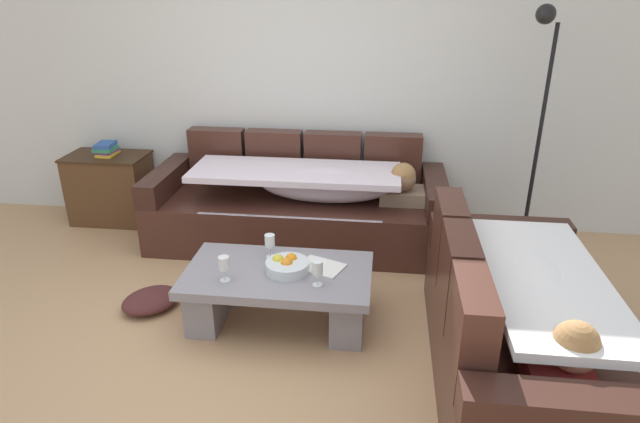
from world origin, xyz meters
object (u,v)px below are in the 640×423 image
object	(u,v)px
floor_lamp	(536,120)
couch_along_wall	(303,206)
coffee_table	(279,290)
wine_glass_far_back	(270,242)
wine_glass_near_right	(318,269)
couch_near_window	(519,330)
fruit_bowl	(287,265)
open_magazine	(321,267)
side_cabinet	(111,188)
crumpled_garment	(151,300)
wine_glass_near_left	(224,264)
book_stack_on_cabinet	(106,149)

from	to	relation	value
floor_lamp	couch_along_wall	bearing A→B (deg)	-178.88
coffee_table	wine_glass_far_back	world-z (taller)	wine_glass_far_back
couch_along_wall	wine_glass_far_back	bearing A→B (deg)	-93.33
wine_glass_near_right	couch_near_window	bearing A→B (deg)	-12.72
fruit_bowl	wine_glass_near_right	world-z (taller)	wine_glass_near_right
coffee_table	wine_glass_far_back	bearing A→B (deg)	115.89
wine_glass_far_back	floor_lamp	world-z (taller)	floor_lamp
couch_near_window	open_magazine	bearing A→B (deg)	67.18
side_cabinet	fruit_bowl	bearing A→B (deg)	-36.91
wine_glass_near_right	crumpled_garment	xyz separation A→B (m)	(-1.19, 0.19, -0.44)
crumpled_garment	wine_glass_near_right	bearing A→B (deg)	-9.18
open_magazine	floor_lamp	world-z (taller)	floor_lamp
wine_glass_near_left	wine_glass_far_back	world-z (taller)	same
wine_glass_near_right	floor_lamp	distance (m)	2.16
couch_near_window	side_cabinet	xyz separation A→B (m)	(-3.29, 1.86, -0.01)
wine_glass_near_left	open_magazine	xyz separation A→B (m)	(0.57, 0.24, -0.11)
floor_lamp	crumpled_garment	distance (m)	3.15
couch_along_wall	book_stack_on_cabinet	bearing A→B (deg)	172.94
wine_glass_near_left	open_magazine	size ratio (longest dim) A/B	0.59
side_cabinet	open_magazine	bearing A→B (deg)	-32.70
crumpled_garment	book_stack_on_cabinet	bearing A→B (deg)	123.72
couch_along_wall	book_stack_on_cabinet	size ratio (longest dim) A/B	10.94
couch_along_wall	fruit_bowl	distance (m)	1.23
couch_near_window	book_stack_on_cabinet	size ratio (longest dim) A/B	8.21
side_cabinet	book_stack_on_cabinet	bearing A→B (deg)	5.34
book_stack_on_cabinet	side_cabinet	bearing A→B (deg)	-174.66
wine_glass_far_back	floor_lamp	distance (m)	2.25
coffee_table	wine_glass_far_back	size ratio (longest dim) A/B	7.23
fruit_bowl	wine_glass_near_left	size ratio (longest dim) A/B	1.69
fruit_bowl	couch_along_wall	bearing A→B (deg)	93.93
couch_along_wall	wine_glass_near_left	xyz separation A→B (m)	(-0.28, -1.39, 0.17)
fruit_bowl	crumpled_garment	size ratio (longest dim) A/B	0.70
book_stack_on_cabinet	crumpled_garment	world-z (taller)	book_stack_on_cabinet
couch_along_wall	crumpled_garment	xyz separation A→B (m)	(-0.89, -1.18, -0.27)
couch_near_window	side_cabinet	distance (m)	3.77
open_magazine	book_stack_on_cabinet	distance (m)	2.55
wine_glass_far_back	fruit_bowl	bearing A→B (deg)	-49.96
fruit_bowl	book_stack_on_cabinet	size ratio (longest dim) A/B	1.24
couch_near_window	book_stack_on_cabinet	bearing A→B (deg)	60.44
couch_along_wall	couch_near_window	xyz separation A→B (m)	(1.45, -1.63, 0.01)
coffee_table	crumpled_garment	distance (m)	0.93
wine_glass_near_left	book_stack_on_cabinet	distance (m)	2.24
couch_near_window	floor_lamp	size ratio (longest dim) A/B	0.95
couch_near_window	coffee_table	size ratio (longest dim) A/B	1.54
couch_along_wall	wine_glass_near_right	bearing A→B (deg)	-77.67
fruit_bowl	open_magazine	world-z (taller)	fruit_bowl
couch_along_wall	coffee_table	distance (m)	1.23
wine_glass_near_left	floor_lamp	distance (m)	2.60
fruit_bowl	side_cabinet	distance (m)	2.41
couch_near_window	wine_glass_near_right	world-z (taller)	couch_near_window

